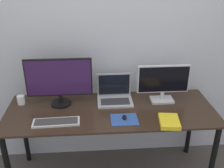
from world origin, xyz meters
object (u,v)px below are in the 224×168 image
(monitor_left, at_px, (59,80))
(mouse, at_px, (124,117))
(book, at_px, (169,121))
(mug, at_px, (21,100))
(laptop, at_px, (115,94))
(monitor_right, at_px, (163,82))
(keyboard, at_px, (56,122))

(monitor_left, height_order, mouse, monitor_left)
(book, bearing_deg, mug, 161.88)
(monitor_left, bearing_deg, laptop, 5.31)
(monitor_right, xyz_separation_m, mouse, (-0.40, -0.30, -0.17))
(keyboard, height_order, mug, mug)
(laptop, xyz_separation_m, mouse, (0.06, -0.35, -0.04))
(laptop, bearing_deg, mug, -179.29)
(monitor_left, bearing_deg, mug, 174.47)
(keyboard, xyz_separation_m, book, (0.94, -0.07, 0.01))
(monitor_right, distance_m, mouse, 0.53)
(keyboard, bearing_deg, monitor_left, 88.34)
(monitor_left, relative_size, keyboard, 1.53)
(laptop, bearing_deg, monitor_right, -5.96)
(mug, bearing_deg, monitor_right, -1.56)
(monitor_right, distance_m, laptop, 0.47)
(book, xyz_separation_m, mug, (-1.30, 0.43, 0.02))
(book, bearing_deg, monitor_right, 85.09)
(keyboard, xyz_separation_m, mouse, (0.57, 0.02, 0.01))
(mug, bearing_deg, monitor_left, -5.53)
(monitor_left, distance_m, monitor_right, 0.96)
(keyboard, bearing_deg, mug, 135.92)
(monitor_right, distance_m, book, 0.43)
(laptop, relative_size, mouse, 5.48)
(mug, bearing_deg, keyboard, -44.08)
(keyboard, distance_m, mug, 0.51)
(laptop, distance_m, keyboard, 0.63)
(mouse, height_order, book, same)
(mouse, bearing_deg, book, -13.73)
(keyboard, bearing_deg, monitor_right, 18.12)
(laptop, bearing_deg, keyboard, -144.83)
(monitor_left, height_order, mug, monitor_left)
(laptop, height_order, mouse, laptop)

